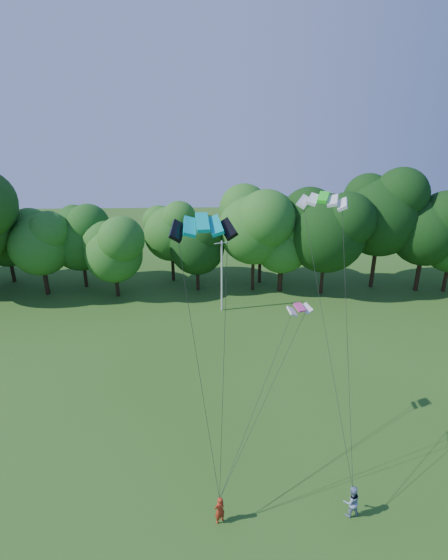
{
  "coord_description": "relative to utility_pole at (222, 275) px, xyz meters",
  "views": [
    {
      "loc": [
        -1.88,
        -12.85,
        20.44
      ],
      "look_at": [
        -0.95,
        13.0,
        10.05
      ],
      "focal_mm": 28.0,
      "sensor_mm": 36.0,
      "label": 1
    }
  ],
  "objects": [
    {
      "name": "utility_pole",
      "position": [
        0.0,
        0.0,
        0.0
      ],
      "size": [
        1.47,
        0.61,
        7.71
      ],
      "rotation": [
        0.0,
        0.0,
        0.36
      ],
      "color": "silver",
      "rests_on": "ground"
    },
    {
      "name": "kite_pink",
      "position": [
        4.23,
        -18.17,
        4.92
      ],
      "size": [
        1.72,
        1.26,
        0.35
      ],
      "rotation": [
        0.0,
        0.0,
        0.37
      ],
      "color": "#DD3D8F",
      "rests_on": "ground"
    },
    {
      "name": "kite_green",
      "position": [
        5.42,
        -17.04,
        11.47
      ],
      "size": [
        3.09,
        2.23,
        0.5
      ],
      "rotation": [
        0.0,
        0.0,
        -0.38
      ],
      "color": "#25E622",
      "rests_on": "ground"
    },
    {
      "name": "tree_back_center",
      "position": [
        4.91,
        7.86,
        3.7
      ],
      "size": [
        8.45,
        8.45,
        12.28
      ],
      "color": "black",
      "rests_on": "ground"
    },
    {
      "name": "kite_flyer_right",
      "position": [
        6.07,
        -25.42,
        -3.02
      ],
      "size": [
        1.03,
        0.86,
        1.91
      ],
      "primitive_type": "imported",
      "rotation": [
        0.0,
        0.0,
        3.31
      ],
      "color": "#8A9BBF",
      "rests_on": "ground"
    },
    {
      "name": "kite_teal",
      "position": [
        -1.56,
        -23.1,
        11.58
      ],
      "size": [
        2.99,
        1.56,
        0.65
      ],
      "rotation": [
        0.0,
        0.0,
        0.1
      ],
      "color": "#05A2A4",
      "rests_on": "ground"
    },
    {
      "name": "kite_flyer_left",
      "position": [
        -0.92,
        -25.61,
        -3.13
      ],
      "size": [
        0.74,
        0.68,
        1.69
      ],
      "primitive_type": "imported",
      "rotation": [
        0.0,
        0.0,
        3.72
      ],
      "color": "#A92B15",
      "rests_on": "ground"
    }
  ]
}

